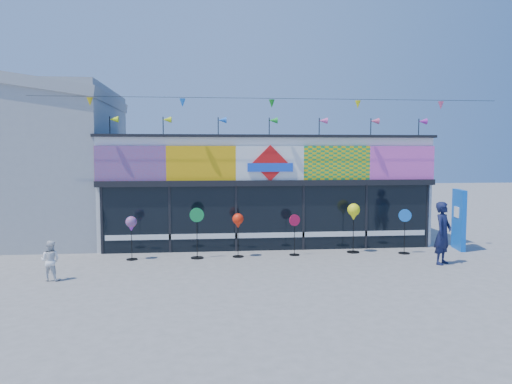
{
  "coord_description": "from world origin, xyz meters",
  "views": [
    {
      "loc": [
        -2.29,
        -13.94,
        3.47
      ],
      "look_at": [
        -0.64,
        2.0,
        2.2
      ],
      "focal_mm": 35.0,
      "sensor_mm": 36.0,
      "label": 1
    }
  ],
  "objects": [
    {
      "name": "spinner_1",
      "position": [
        -2.55,
        2.34,
        0.88
      ],
      "size": [
        0.47,
        0.42,
        1.67
      ],
      "color": "black",
      "rests_on": "ground"
    },
    {
      "name": "kite_shop",
      "position": [
        0.0,
        5.94,
        2.05
      ],
      "size": [
        16.0,
        5.7,
        5.31
      ],
      "color": "white",
      "rests_on": "ground"
    },
    {
      "name": "ground",
      "position": [
        0.0,
        0.0,
        0.0
      ],
      "size": [
        80.0,
        80.0,
        0.0
      ],
      "primitive_type": "plane",
      "color": "slate",
      "rests_on": "ground"
    },
    {
      "name": "spinner_3",
      "position": [
        0.72,
        2.5,
        0.73
      ],
      "size": [
        0.38,
        0.35,
        1.39
      ],
      "color": "black",
      "rests_on": "ground"
    },
    {
      "name": "spinner_5",
      "position": [
        4.52,
        2.37,
        0.81
      ],
      "size": [
        0.42,
        0.39,
        1.54
      ],
      "color": "black",
      "rests_on": "ground"
    },
    {
      "name": "spinner_4",
      "position": [
        2.83,
        2.73,
        1.37
      ],
      "size": [
        0.43,
        0.43,
        1.71
      ],
      "color": "black",
      "rests_on": "ground"
    },
    {
      "name": "blue_sign",
      "position": [
        6.75,
        2.9,
        1.08
      ],
      "size": [
        0.33,
        1.09,
        2.15
      ],
      "rotation": [
        0.0,
        0.0,
        -0.16
      ],
      "color": "blue",
      "rests_on": "ground"
    },
    {
      "name": "spinner_2",
      "position": [
        -1.2,
        2.41,
        1.17
      ],
      "size": [
        0.37,
        0.37,
        1.46
      ],
      "color": "black",
      "rests_on": "ground"
    },
    {
      "name": "spinner_0",
      "position": [
        -4.65,
        2.33,
        1.14
      ],
      "size": [
        0.36,
        0.36,
        1.42
      ],
      "color": "black",
      "rests_on": "ground"
    },
    {
      "name": "child",
      "position": [
        -6.47,
        -0.13,
        0.55
      ],
      "size": [
        0.58,
        0.4,
        1.1
      ],
      "primitive_type": "imported",
      "rotation": [
        0.0,
        0.0,
        2.96
      ],
      "color": "white",
      "rests_on": "ground"
    },
    {
      "name": "adult_man",
      "position": [
        5.06,
        0.7,
        0.97
      ],
      "size": [
        0.84,
        0.82,
        1.95
      ],
      "primitive_type": "imported",
      "rotation": [
        0.0,
        0.0,
        0.74
      ],
      "color": "#12183B",
      "rests_on": "ground"
    },
    {
      "name": "neighbour_building",
      "position": [
        -10.0,
        7.0,
        3.2
      ],
      "size": [
        8.18,
        7.2,
        6.87
      ],
      "color": "#9B9DA0",
      "rests_on": "ground"
    }
  ]
}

